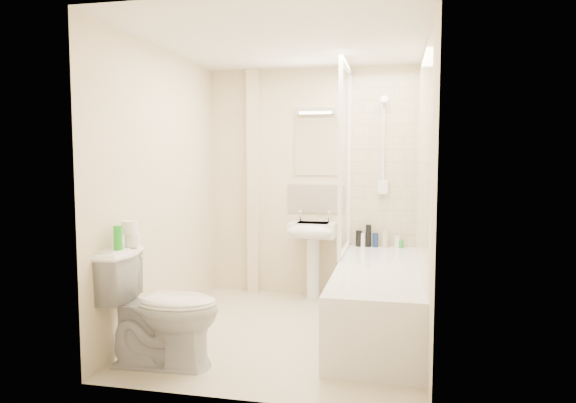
# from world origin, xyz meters

# --- Properties ---
(floor) EXTENTS (2.50, 2.50, 0.00)m
(floor) POSITION_xyz_m (0.00, 0.00, 0.00)
(floor) COLOR beige
(floor) RESTS_ON ground
(wall_back) EXTENTS (2.20, 0.02, 2.40)m
(wall_back) POSITION_xyz_m (0.00, 1.25, 1.20)
(wall_back) COLOR beige
(wall_back) RESTS_ON ground
(wall_left) EXTENTS (0.02, 2.50, 2.40)m
(wall_left) POSITION_xyz_m (-1.10, 0.00, 1.20)
(wall_left) COLOR beige
(wall_left) RESTS_ON ground
(wall_right) EXTENTS (0.02, 2.50, 2.40)m
(wall_right) POSITION_xyz_m (1.10, 0.00, 1.20)
(wall_right) COLOR beige
(wall_right) RESTS_ON ground
(ceiling) EXTENTS (2.20, 2.50, 0.02)m
(ceiling) POSITION_xyz_m (0.00, 0.00, 2.40)
(ceiling) COLOR white
(ceiling) RESTS_ON wall_back
(tile_back) EXTENTS (0.70, 0.01, 1.75)m
(tile_back) POSITION_xyz_m (0.75, 1.24, 1.42)
(tile_back) COLOR beige
(tile_back) RESTS_ON wall_back
(tile_right) EXTENTS (0.01, 2.10, 1.75)m
(tile_right) POSITION_xyz_m (1.09, 0.20, 1.42)
(tile_right) COLOR beige
(tile_right) RESTS_ON wall_right
(pipe_boxing) EXTENTS (0.12, 0.12, 2.40)m
(pipe_boxing) POSITION_xyz_m (-0.62, 1.19, 1.20)
(pipe_boxing) COLOR beige
(pipe_boxing) RESTS_ON ground
(splashback) EXTENTS (0.60, 0.02, 0.30)m
(splashback) POSITION_xyz_m (0.05, 1.24, 1.03)
(splashback) COLOR beige
(splashback) RESTS_ON wall_back
(mirror) EXTENTS (0.46, 0.01, 0.60)m
(mirror) POSITION_xyz_m (0.05, 1.24, 1.58)
(mirror) COLOR white
(mirror) RESTS_ON wall_back
(strip_light) EXTENTS (0.42, 0.07, 0.07)m
(strip_light) POSITION_xyz_m (0.05, 1.22, 1.95)
(strip_light) COLOR silver
(strip_light) RESTS_ON wall_back
(bathtub) EXTENTS (0.70, 2.10, 0.55)m
(bathtub) POSITION_xyz_m (0.75, 0.20, 0.29)
(bathtub) COLOR white
(bathtub) RESTS_ON ground
(shower_screen) EXTENTS (0.04, 0.92, 1.80)m
(shower_screen) POSITION_xyz_m (0.40, 0.80, 1.45)
(shower_screen) COLOR white
(shower_screen) RESTS_ON bathtub
(shower_fixture) EXTENTS (0.10, 0.16, 0.99)m
(shower_fixture) POSITION_xyz_m (0.75, 1.19, 1.55)
(shower_fixture) COLOR white
(shower_fixture) RESTS_ON wall_back
(pedestal_sink) EXTENTS (0.47, 0.45, 0.91)m
(pedestal_sink) POSITION_xyz_m (0.05, 1.01, 0.64)
(pedestal_sink) COLOR white
(pedestal_sink) RESTS_ON ground
(bottle_black_a) EXTENTS (0.06, 0.06, 0.17)m
(bottle_black_a) POSITION_xyz_m (0.51, 1.16, 0.63)
(bottle_black_a) COLOR black
(bottle_black_a) RESTS_ON bathtub
(bottle_white_a) EXTENTS (0.05, 0.05, 0.14)m
(bottle_white_a) POSITION_xyz_m (0.55, 1.16, 0.62)
(bottle_white_a) COLOR white
(bottle_white_a) RESTS_ON bathtub
(bottle_black_b) EXTENTS (0.06, 0.06, 0.23)m
(bottle_black_b) POSITION_xyz_m (0.61, 1.16, 0.66)
(bottle_black_b) COLOR black
(bottle_black_b) RESTS_ON bathtub
(bottle_blue) EXTENTS (0.06, 0.06, 0.14)m
(bottle_blue) POSITION_xyz_m (0.68, 1.16, 0.62)
(bottle_blue) COLOR navy
(bottle_blue) RESTS_ON bathtub
(bottle_cream) EXTENTS (0.06, 0.06, 0.17)m
(bottle_cream) POSITION_xyz_m (0.78, 1.16, 0.64)
(bottle_cream) COLOR beige
(bottle_cream) RESTS_ON bathtub
(bottle_white_b) EXTENTS (0.06, 0.06, 0.12)m
(bottle_white_b) POSITION_xyz_m (0.91, 1.16, 0.61)
(bottle_white_b) COLOR white
(bottle_white_b) RESTS_ON bathtub
(bottle_green) EXTENTS (0.06, 0.06, 0.08)m
(bottle_green) POSITION_xyz_m (0.94, 1.16, 0.59)
(bottle_green) COLOR green
(bottle_green) RESTS_ON bathtub
(toilet) EXTENTS (0.54, 0.86, 0.83)m
(toilet) POSITION_xyz_m (-0.72, -0.85, 0.42)
(toilet) COLOR white
(toilet) RESTS_ON ground
(toilet_roll_lower) EXTENTS (0.11, 0.11, 0.09)m
(toilet_roll_lower) POSITION_xyz_m (-0.97, -0.78, 0.88)
(toilet_roll_lower) COLOR white
(toilet_roll_lower) RESTS_ON toilet
(toilet_roll_upper) EXTENTS (0.12, 0.12, 0.09)m
(toilet_roll_upper) POSITION_xyz_m (-0.98, -0.80, 0.97)
(toilet_roll_upper) COLOR white
(toilet_roll_upper) RESTS_ON toilet_roll_lower
(green_bottle) EXTENTS (0.06, 0.06, 0.17)m
(green_bottle) POSITION_xyz_m (-1.00, -0.93, 0.92)
(green_bottle) COLOR green
(green_bottle) RESTS_ON toilet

